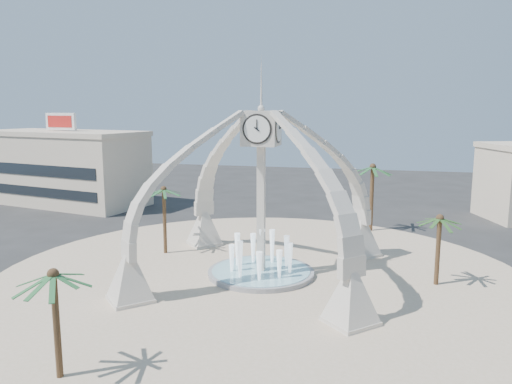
% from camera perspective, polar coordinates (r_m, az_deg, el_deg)
% --- Properties ---
extents(ground, '(140.00, 140.00, 0.00)m').
position_cam_1_polar(ground, '(38.19, 0.57, -9.52)').
color(ground, '#282828').
rests_on(ground, ground).
extents(plaza, '(40.00, 40.00, 0.06)m').
position_cam_1_polar(plaza, '(38.18, 0.57, -9.47)').
color(plaza, beige).
rests_on(plaza, ground).
extents(clock_tower, '(17.94, 17.94, 16.30)m').
position_cam_1_polar(clock_tower, '(36.59, 0.59, 0.14)').
color(clock_tower, beige).
rests_on(clock_tower, ground).
extents(fountain, '(8.00, 8.00, 3.62)m').
position_cam_1_polar(fountain, '(38.09, 0.58, -9.11)').
color(fountain, gray).
rests_on(fountain, ground).
extents(building_nw, '(23.75, 13.73, 11.90)m').
position_cam_1_polar(building_nw, '(70.37, -21.11, 2.66)').
color(building_nw, beige).
rests_on(building_nw, ground).
extents(palm_east, '(3.85, 3.85, 5.54)m').
position_cam_1_polar(palm_east, '(37.18, 20.27, -2.93)').
color(palm_east, brown).
rests_on(palm_east, ground).
extents(palm_west, '(4.17, 4.17, 6.29)m').
position_cam_1_polar(palm_west, '(43.18, -10.51, 0.19)').
color(palm_west, brown).
rests_on(palm_west, ground).
extents(palm_north, '(4.19, 4.19, 7.44)m').
position_cam_1_polar(palm_north, '(51.72, 13.20, 2.71)').
color(palm_north, brown).
rests_on(palm_north, ground).
extents(palm_south, '(4.05, 4.05, 5.70)m').
position_cam_1_polar(palm_south, '(24.63, -22.17, -8.86)').
color(palm_south, brown).
rests_on(palm_south, ground).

